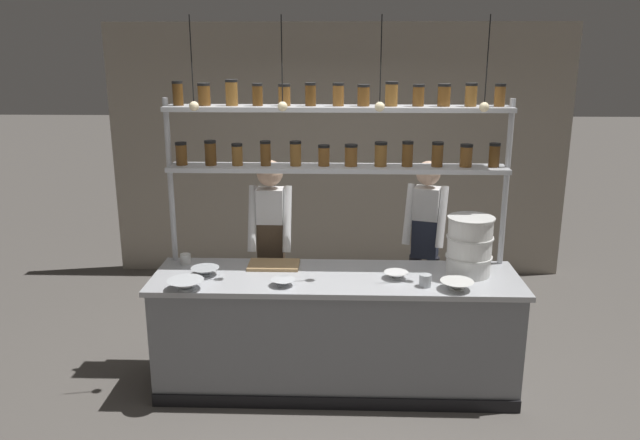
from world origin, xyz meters
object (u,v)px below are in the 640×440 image
object	(u,v)px
prep_bowl_center_back	(283,282)
prep_bowl_far_left	(457,285)
chef_center	(425,240)
prep_bowl_near_right	(205,271)
container_stack	(469,246)
serving_cup_by_board	(186,259)
prep_bowl_near_left	(186,285)
prep_bowl_center_front	(396,275)
spice_shelf_unit	(337,143)
chef_left	(271,244)
cutting_board	(274,265)
serving_cup_front	(425,280)

from	to	relation	value
prep_bowl_center_back	prep_bowl_far_left	distance (m)	1.25
chef_center	prep_bowl_near_right	xyz separation A→B (m)	(-1.78, -0.85, -0.00)
chef_center	container_stack	size ratio (longest dim) A/B	3.64
prep_bowl_far_left	serving_cup_by_board	bearing A→B (deg)	166.91
prep_bowl_near_left	prep_bowl_center_front	world-z (taller)	prep_bowl_near_left
spice_shelf_unit	serving_cup_by_board	xyz separation A→B (m)	(-1.21, -0.10, -0.93)
chef_center	prep_bowl_near_left	bearing A→B (deg)	-130.82
chef_left	serving_cup_by_board	distance (m)	0.73
prep_bowl_center_front	spice_shelf_unit	bearing A→B (deg)	140.70
container_stack	prep_bowl_near_right	size ratio (longest dim) A/B	2.09
prep_bowl_near_left	prep_bowl_far_left	distance (m)	1.95
prep_bowl_near_right	serving_cup_by_board	world-z (taller)	serving_cup_by_board
cutting_board	prep_bowl_near_left	world-z (taller)	prep_bowl_near_left
chef_center	prep_bowl_near_right	distance (m)	1.97
spice_shelf_unit	chef_center	size ratio (longest dim) A/B	1.62
prep_bowl_near_left	prep_bowl_center_back	xyz separation A→B (m)	(0.69, 0.10, -0.01)
chef_center	serving_cup_by_board	xyz separation A→B (m)	(-1.99, -0.60, 0.01)
chef_center	cutting_board	distance (m)	1.43
prep_bowl_near_left	cutting_board	bearing A→B (deg)	41.12
chef_left	prep_bowl_center_back	size ratio (longest dim) A/B	9.52
prep_bowl_near_right	serving_cup_front	distance (m)	1.66
prep_bowl_center_front	prep_bowl_far_left	bearing A→B (deg)	-26.85
spice_shelf_unit	prep_bowl_center_back	world-z (taller)	spice_shelf_unit
chef_center	prep_bowl_near_left	world-z (taller)	chef_center
spice_shelf_unit	prep_bowl_near_left	bearing A→B (deg)	-149.24
prep_bowl_far_left	serving_cup_front	distance (m)	0.23
chef_center	cutting_board	bearing A→B (deg)	-135.89
cutting_board	serving_cup_front	size ratio (longest dim) A/B	4.41
chef_left	cutting_board	size ratio (longest dim) A/B	4.27
container_stack	prep_bowl_center_back	size ratio (longest dim) A/B	2.54
cutting_board	prep_bowl_center_front	distance (m)	0.98
chef_left	prep_bowl_near_left	size ratio (longest dim) A/B	6.45
spice_shelf_unit	container_stack	distance (m)	1.28
prep_bowl_near_left	serving_cup_by_board	size ratio (longest dim) A/B	3.16
spice_shelf_unit	container_stack	bearing A→B (deg)	-14.57
chef_left	container_stack	size ratio (longest dim) A/B	3.75
prep_bowl_center_back	prep_bowl_far_left	world-z (taller)	prep_bowl_far_left
chef_center	prep_bowl_center_back	bearing A→B (deg)	-120.53
container_stack	prep_bowl_far_left	size ratio (longest dim) A/B	1.89
prep_bowl_near_right	serving_cup_by_board	size ratio (longest dim) A/B	2.60
container_stack	cutting_board	bearing A→B (deg)	175.13
chef_center	cutting_board	size ratio (longest dim) A/B	4.14
spice_shelf_unit	prep_bowl_center_front	world-z (taller)	spice_shelf_unit
cutting_board	chef_center	bearing A→B (deg)	26.64
chef_left	cutting_board	xyz separation A→B (m)	(0.06, -0.36, -0.06)
prep_bowl_center_back	prep_bowl_center_front	bearing A→B (deg)	11.75
prep_bowl_center_front	prep_bowl_center_back	distance (m)	0.85
container_stack	serving_cup_by_board	size ratio (longest dim) A/B	5.43
cutting_board	prep_bowl_center_back	bearing A→B (deg)	-74.84
cutting_board	prep_bowl_center_front	bearing A→B (deg)	-13.96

